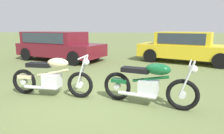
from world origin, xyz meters
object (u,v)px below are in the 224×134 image
object	(u,v)px
motorcycle_green	(149,84)
car_burgundy	(58,44)
motorcycle_cream	(52,77)
car_yellow	(185,46)

from	to	relation	value
motorcycle_green	car_burgundy	xyz separation A→B (m)	(-4.26, 5.46, 0.36)
motorcycle_cream	motorcycle_green	world-z (taller)	same
motorcycle_cream	motorcycle_green	distance (m)	2.30
motorcycle_green	car_burgundy	size ratio (longest dim) A/B	0.42
motorcycle_green	car_yellow	size ratio (longest dim) A/B	0.43
motorcycle_green	motorcycle_cream	bearing A→B (deg)	-169.93
motorcycle_cream	car_yellow	xyz separation A→B (m)	(4.30, 5.24, 0.32)
car_burgundy	car_yellow	size ratio (longest dim) A/B	1.01
motorcycle_cream	car_burgundy	xyz separation A→B (m)	(-1.98, 5.17, 0.36)
motorcycle_green	car_yellow	distance (m)	5.89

